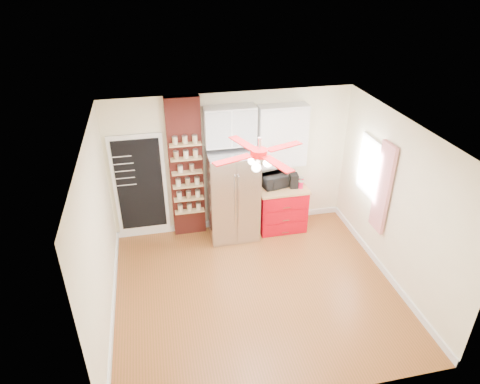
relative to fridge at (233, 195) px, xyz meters
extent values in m
plane|color=brown|center=(0.05, -1.63, -0.88)|extent=(4.50, 4.50, 0.00)
plane|color=white|center=(0.05, -1.63, 1.83)|extent=(4.50, 4.50, 0.00)
cube|color=#FFF8CD|center=(0.05, 0.37, 0.48)|extent=(4.50, 0.02, 2.70)
cube|color=#FFF8CD|center=(0.05, -3.63, 0.48)|extent=(4.50, 0.02, 2.70)
cube|color=#FFF8CD|center=(-2.20, -1.63, 0.48)|extent=(0.02, 4.00, 2.70)
cube|color=#FFF8CD|center=(2.30, -1.63, 0.48)|extent=(0.02, 4.00, 2.70)
cube|color=white|center=(-1.65, 0.34, 0.23)|extent=(0.95, 0.04, 1.95)
cube|color=black|center=(-1.65, 0.32, 0.23)|extent=(0.82, 0.02, 1.78)
cube|color=maroon|center=(-0.80, 0.29, 0.48)|extent=(0.60, 0.16, 2.70)
cube|color=#BBBBC0|center=(0.00, 0.00, 0.00)|extent=(0.90, 0.70, 1.75)
cube|color=white|center=(0.00, 0.20, 1.27)|extent=(0.90, 0.35, 0.70)
cube|color=#B70312|center=(0.97, 0.05, -0.45)|extent=(0.90, 0.60, 0.86)
cube|color=tan|center=(0.97, 0.05, 0.01)|extent=(0.94, 0.64, 0.04)
cube|color=white|center=(0.97, 0.22, 1.00)|extent=(0.90, 0.30, 1.15)
cube|color=white|center=(2.28, -0.73, 0.68)|extent=(0.04, 0.75, 1.05)
cube|color=red|center=(2.23, -1.28, 0.57)|extent=(0.06, 0.40, 1.55)
cylinder|color=silver|center=(0.05, -1.63, 1.68)|extent=(0.05, 0.05, 0.20)
cylinder|color=#B40B0C|center=(0.05, -1.63, 1.56)|extent=(0.24, 0.24, 0.10)
sphere|color=white|center=(0.05, -1.63, 1.40)|extent=(0.13, 0.13, 0.13)
imported|color=black|center=(0.83, 0.11, 0.15)|extent=(0.52, 0.41, 0.26)
cube|color=black|center=(1.18, 0.02, 0.16)|extent=(0.17, 0.20, 0.27)
cylinder|color=#BA0A30|center=(1.30, -0.05, 0.09)|extent=(0.13, 0.13, 0.14)
cylinder|color=red|center=(1.34, 0.07, 0.10)|extent=(0.13, 0.13, 0.15)
cylinder|color=beige|center=(-0.92, 0.15, 0.56)|extent=(0.11, 0.11, 0.12)
cylinder|color=olive|center=(-0.71, 0.15, 0.56)|extent=(0.11, 0.11, 0.12)
camera|label=1|loc=(-1.31, -6.73, 3.90)|focal=32.00mm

